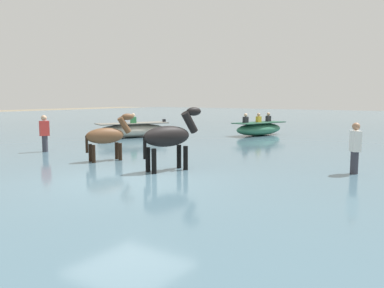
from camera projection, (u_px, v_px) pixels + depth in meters
name	position (u px, v px, depth m)	size (l,w,h in m)	color
ground_plane	(129.00, 193.00, 9.46)	(120.00, 120.00, 0.00)	#756B56
water_surface	(286.00, 145.00, 17.58)	(90.00, 90.00, 0.29)	#476675
horse_lead_bay	(107.00, 137.00, 12.29)	(0.88, 1.59, 1.76)	brown
horse_trailing_black	(169.00, 138.00, 10.62)	(0.96, 1.82, 2.00)	black
boat_far_offshore	(132.00, 130.00, 19.55)	(2.70, 3.79, 1.19)	#B2AD9E
boat_far_inshore	(259.00, 129.00, 20.53)	(1.96, 3.36, 1.16)	#337556
person_wading_mid	(355.00, 152.00, 10.21)	(0.35, 0.38, 1.63)	#383842
person_onlooker_right	(45.00, 136.00, 14.33)	(0.30, 0.37, 1.63)	#383842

